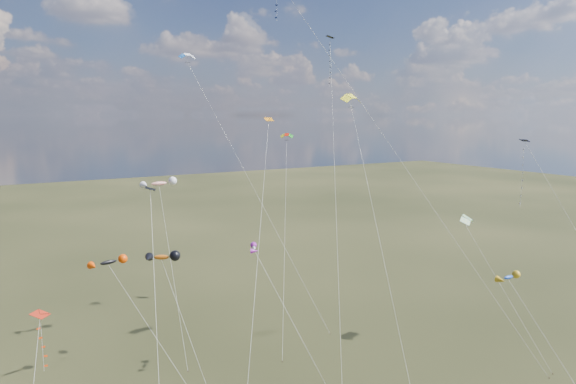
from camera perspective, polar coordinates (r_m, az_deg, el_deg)
diamond_black_high at (r=68.28m, az=4.73°, el=12.70°), size 13.67×22.42×37.71m
diamond_navy_tall at (r=62.78m, az=1.31°, el=17.62°), size 19.07×26.02×43.54m
diamond_black_mid at (r=44.14m, az=-14.70°, el=-7.69°), size 5.16×18.19×20.96m
diamond_red_low at (r=44.33m, az=-25.73°, el=-15.25°), size 3.37×7.23×12.76m
diamond_navy_right at (r=51.09m, az=25.34°, el=0.67°), size 9.25×12.61×25.24m
diamond_orange_center at (r=48.36m, az=-2.95°, el=-1.93°), size 13.21×19.50×27.13m
parafoil_yellow at (r=60.85m, az=7.10°, el=10.43°), size 8.93×21.55×30.27m
parafoil_blue_white at (r=75.35m, az=-11.02°, el=14.56°), size 11.94×21.06×36.35m
parafoil_striped at (r=64.57m, az=19.30°, el=-2.73°), size 3.26×12.18×16.02m
parafoil_tricolor at (r=72.72m, az=-0.14°, el=6.18°), size 10.92×17.10×25.13m
novelty_black_orange at (r=55.96m, az=-19.32°, el=-7.41°), size 7.88×8.72×12.98m
novelty_orange_black at (r=49.18m, az=-13.86°, el=-7.09°), size 4.26×8.99×14.96m
novelty_white_purple at (r=54.01m, az=-3.74°, el=-6.30°), size 4.67×10.65×14.00m
novelty_redwhite_stripe at (r=63.79m, az=-14.13°, el=0.90°), size 4.06×11.63×19.83m
novelty_blue_yellow at (r=45.44m, az=23.42°, el=-8.87°), size 2.38×12.86×14.83m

